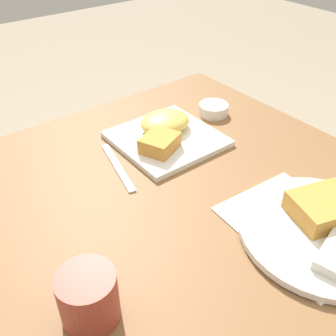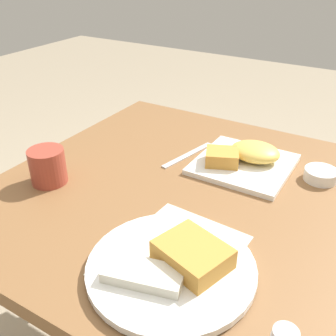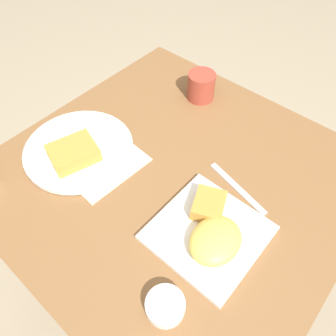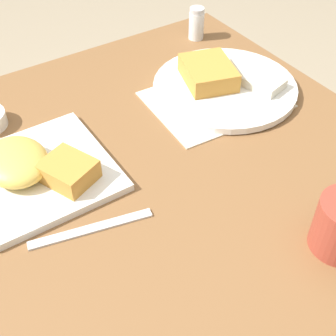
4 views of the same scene
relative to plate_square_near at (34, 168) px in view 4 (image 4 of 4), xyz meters
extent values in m
cube|color=brown|center=(0.09, 0.18, -0.04)|extent=(0.87, 0.90, 0.04)
cylinder|color=brown|center=(-0.29, 0.57, -0.40)|extent=(0.05, 0.05, 0.68)
cube|color=beige|center=(-0.01, 0.40, -0.02)|extent=(0.23, 0.28, 0.00)
cube|color=white|center=(0.00, 0.01, -0.01)|extent=(0.24, 0.24, 0.01)
ellipsoid|color=#E5BC51|center=(-0.02, -0.02, 0.01)|extent=(0.13, 0.11, 0.04)
cube|color=#C68938|center=(0.05, 0.04, 0.01)|extent=(0.11, 0.10, 0.04)
cylinder|color=white|center=(-0.03, 0.44, -0.01)|extent=(0.31, 0.31, 0.01)
cube|color=#C68938|center=(-0.06, 0.41, 0.02)|extent=(0.15, 0.13, 0.04)
cube|color=beige|center=(-0.01, 0.49, 0.01)|extent=(0.15, 0.09, 0.02)
cylinder|color=white|center=(-0.25, 0.52, 0.01)|extent=(0.04, 0.04, 0.07)
cylinder|color=white|center=(-0.25, 0.52, 0.00)|extent=(0.03, 0.03, 0.04)
cylinder|color=silver|center=(-0.25, 0.52, 0.05)|extent=(0.04, 0.04, 0.01)
cube|color=silver|center=(0.16, 0.03, -0.02)|extent=(0.06, 0.19, 0.00)
camera|label=1|loc=(0.50, 0.67, 0.51)|focal=42.00mm
camera|label=2|loc=(-0.29, 0.89, 0.49)|focal=42.00mm
camera|label=3|loc=(-0.33, -0.16, 0.68)|focal=35.00mm
camera|label=4|loc=(0.61, -0.13, 0.55)|focal=50.00mm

